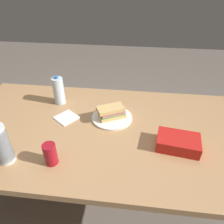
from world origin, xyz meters
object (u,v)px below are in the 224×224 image
at_px(chip_bag, 178,142).
at_px(dining_table, 98,137).
at_px(sandwich, 112,112).
at_px(water_bottle_tall, 59,91).
at_px(plastic_cup_stack, 1,145).
at_px(paper_plate, 112,117).
at_px(soda_can_red, 50,154).

bearing_deg(chip_bag, dining_table, 174.70).
relative_size(dining_table, sandwich, 9.10).
height_order(water_bottle_tall, plastic_cup_stack, plastic_cup_stack).
xyz_separation_m(paper_plate, water_bottle_tall, (0.40, -0.15, 0.09)).
relative_size(dining_table, paper_plate, 6.84).
bearing_deg(dining_table, sandwich, -126.95).
xyz_separation_m(dining_table, soda_can_red, (0.18, 0.31, 0.15)).
bearing_deg(sandwich, plastic_cup_stack, 40.56).
bearing_deg(paper_plate, water_bottle_tall, -20.06).
bearing_deg(dining_table, plastic_cup_stack, 37.45).
distance_m(sandwich, water_bottle_tall, 0.43).
bearing_deg(paper_plate, soda_can_red, 57.80).
bearing_deg(dining_table, soda_can_red, 59.61).
distance_m(dining_table, sandwich, 0.19).
relative_size(soda_can_red, plastic_cup_stack, 0.55).
bearing_deg(plastic_cup_stack, soda_can_red, -176.83).
distance_m(dining_table, soda_can_red, 0.38).
xyz_separation_m(soda_can_red, water_bottle_tall, (0.14, -0.56, 0.04)).
bearing_deg(chip_bag, soda_can_red, -155.39).
bearing_deg(plastic_cup_stack, paper_plate, -139.36).
bearing_deg(dining_table, water_bottle_tall, -38.55).
distance_m(paper_plate, chip_bag, 0.45).
height_order(soda_can_red, water_bottle_tall, water_bottle_tall).
xyz_separation_m(sandwich, soda_can_red, (0.26, 0.41, 0.01)).
xyz_separation_m(water_bottle_tall, plastic_cup_stack, (0.10, 0.57, 0.01)).
height_order(dining_table, paper_plate, paper_plate).
xyz_separation_m(sandwich, chip_bag, (-0.40, 0.22, -0.02)).
height_order(chip_bag, plastic_cup_stack, plastic_cup_stack).
relative_size(paper_plate, soda_can_red, 2.18).
distance_m(water_bottle_tall, plastic_cup_stack, 0.58).
distance_m(sandwich, chip_bag, 0.45).
bearing_deg(water_bottle_tall, plastic_cup_stack, 80.42).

